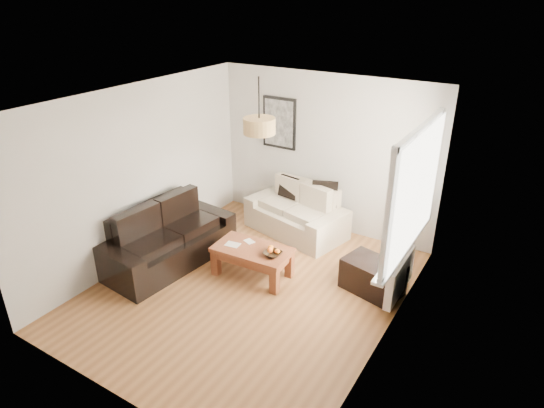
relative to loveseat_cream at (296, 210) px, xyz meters
The scene contains 21 objects.
floor 1.84m from the loveseat_cream, 82.00° to the right, with size 4.50×4.50×0.00m, color brown.
ceiling 2.84m from the loveseat_cream, 82.00° to the right, with size 3.80×4.50×0.00m, color white, non-canonical shape.
wall_back 1.04m from the loveseat_cream, 61.97° to the left, with size 3.80×0.04×2.60m, color silver, non-canonical shape.
wall_front 4.14m from the loveseat_cream, 86.45° to the right, with size 3.80×0.04×2.60m, color silver, non-canonical shape.
wall_left 2.59m from the loveseat_cream, 132.83° to the right, with size 0.04×4.50×2.60m, color silver, non-canonical shape.
wall_right 2.93m from the loveseat_cream, 39.62° to the right, with size 0.04×4.50×2.60m, color silver, non-canonical shape.
window_bay 2.62m from the loveseat_cream, 24.91° to the right, with size 0.14×1.90×1.60m, color white, non-canonical shape.
radiator 2.29m from the loveseat_cream, 25.33° to the right, with size 0.10×0.90×0.52m, color white.
poster 1.49m from the loveseat_cream, 143.74° to the left, with size 0.62×0.04×0.87m, color black, non-canonical shape.
pendant_shade 2.36m from the loveseat_cream, 80.41° to the right, with size 0.40×0.40×0.20m, color tan.
loveseat_cream is the anchor object (origin of this frame).
sofa_leather 2.16m from the loveseat_cream, 123.03° to the right, with size 1.99×0.97×0.86m, color black, non-canonical shape.
coffee_table 1.49m from the loveseat_cream, 85.86° to the right, with size 1.09×0.59×0.45m, color brown, non-canonical shape.
ottoman 1.95m from the loveseat_cream, 28.84° to the right, with size 0.78×0.50×0.44m, color black.
cushion_left 0.43m from the loveseat_cream, 140.82° to the left, with size 0.37×0.11×0.37m, color black.
cushion_right 0.55m from the loveseat_cream, 25.79° to the left, with size 0.42×0.13×0.42m, color black.
fruit_bowl 1.57m from the loveseat_cream, 73.04° to the right, with size 0.25×0.25×0.06m, color black.
orange_a 1.50m from the loveseat_cream, 75.23° to the right, with size 0.08×0.08×0.08m, color orange.
orange_b 1.50m from the loveseat_cream, 71.08° to the right, with size 0.07×0.07×0.07m, color orange.
orange_c 1.44m from the loveseat_cream, 75.45° to the right, with size 0.09×0.09×0.09m, color orange.
papers 1.55m from the loveseat_cream, 96.95° to the right, with size 0.21×0.14×0.01m, color white.
Camera 1 is at (3.09, -4.43, 3.81)m, focal length 31.10 mm.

